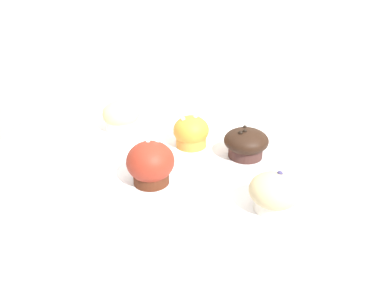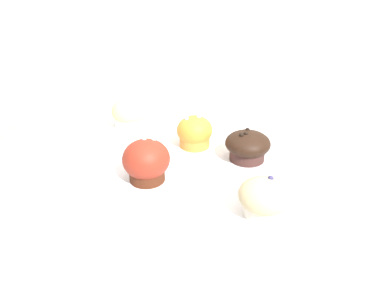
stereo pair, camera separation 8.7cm
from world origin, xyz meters
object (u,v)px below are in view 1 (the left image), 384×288
(muffin_back_right, at_px, (274,193))
(serving_plate, at_px, (50,178))
(muffin_front_right, at_px, (151,164))
(muffin_front_center, at_px, (246,143))
(muffin_front_left, at_px, (121,117))
(muffin_back_left, at_px, (191,132))

(muffin_back_right, distance_m, serving_plate, 0.48)
(serving_plate, bearing_deg, muffin_front_right, 4.68)
(muffin_front_center, xyz_separation_m, muffin_back_right, (0.05, -0.21, 0.00))
(muffin_front_center, height_order, muffin_front_right, muffin_front_right)
(serving_plate, bearing_deg, muffin_front_left, 73.71)
(muffin_back_left, xyz_separation_m, muffin_back_right, (0.19, -0.24, -0.00))
(muffin_back_left, bearing_deg, muffin_front_center, -15.69)
(muffin_back_left, xyz_separation_m, serving_plate, (-0.29, -0.20, -0.03))
(muffin_front_left, bearing_deg, muffin_back_right, -38.75)
(muffin_back_left, bearing_deg, muffin_front_left, 160.28)
(muffin_back_right, bearing_deg, serving_plate, 174.79)
(muffin_front_center, relative_size, muffin_back_left, 1.18)
(muffin_back_left, relative_size, muffin_front_right, 0.89)
(muffin_back_left, xyz_separation_m, muffin_front_right, (-0.06, -0.18, 0.01))
(muffin_front_center, distance_m, muffin_front_left, 0.36)
(serving_plate, bearing_deg, muffin_front_center, 20.98)
(muffin_front_left, distance_m, muffin_front_right, 0.29)
(muffin_front_right, distance_m, serving_plate, 0.23)
(muffin_back_right, relative_size, muffin_front_left, 0.96)
(muffin_front_left, xyz_separation_m, muffin_front_right, (0.14, -0.26, 0.01))
(muffin_front_right, xyz_separation_m, serving_plate, (-0.22, -0.02, -0.04))
(muffin_front_right, bearing_deg, serving_plate, -175.32)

